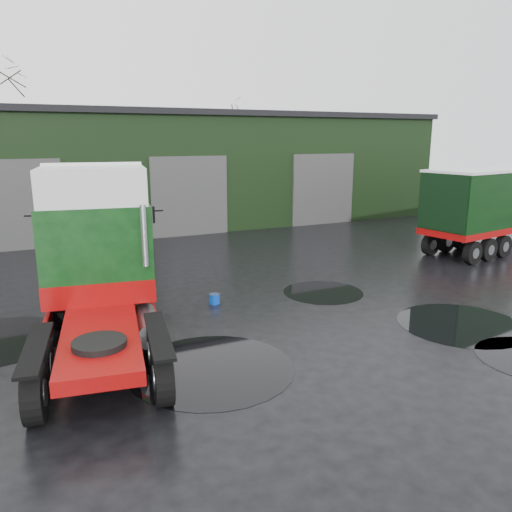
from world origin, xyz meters
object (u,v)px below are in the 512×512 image
(warehouse, at_px, (158,167))
(tree_back_a, at_px, (9,140))
(tree_back_b, at_px, (219,151))
(hero_tractor, at_px, (96,268))
(wash_bucket, at_px, (215,299))

(warehouse, xyz_separation_m, tree_back_a, (-8.00, 10.00, 1.59))
(warehouse, relative_size, tree_back_b, 4.32)
(hero_tractor, xyz_separation_m, wash_bucket, (3.68, 2.49, -1.99))
(tree_back_a, bearing_deg, wash_bucket, -79.03)
(warehouse, height_order, tree_back_a, tree_back_a)
(warehouse, relative_size, wash_bucket, 102.11)
(wash_bucket, bearing_deg, hero_tractor, -145.92)
(wash_bucket, bearing_deg, warehouse, 80.43)
(wash_bucket, height_order, tree_back_a, tree_back_a)
(wash_bucket, distance_m, tree_back_a, 27.61)
(wash_bucket, height_order, tree_back_b, tree_back_b)
(hero_tractor, relative_size, wash_bucket, 21.66)
(warehouse, distance_m, wash_bucket, 17.23)
(hero_tractor, relative_size, tree_back_a, 0.72)
(warehouse, xyz_separation_m, wash_bucket, (-2.82, -16.73, -3.01))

